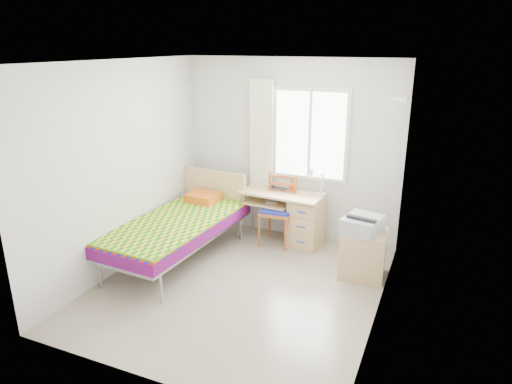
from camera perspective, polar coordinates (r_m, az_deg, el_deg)
floor at (r=5.59m, az=-2.06°, el=-11.66°), size 3.50×3.50×0.00m
ceiling at (r=4.85m, az=-2.41°, el=16.02°), size 3.50×3.50×0.00m
wall_back at (r=6.64m, az=4.27°, el=5.24°), size 3.20×0.00×3.20m
wall_left at (r=5.91m, az=-16.40°, el=2.92°), size 0.00×3.50×3.50m
wall_right at (r=4.65m, az=15.91°, el=-1.13°), size 0.00×3.50×3.50m
window at (r=6.48m, az=6.78°, el=7.10°), size 1.10×0.04×1.30m
curtain at (r=6.69m, az=0.68°, el=6.70°), size 0.35×0.05×1.70m
floating_shelf at (r=5.84m, az=17.50°, el=11.16°), size 0.20×0.32×0.03m
bed at (r=6.17m, az=-9.56°, el=-4.08°), size 1.18×2.30×0.97m
desk at (r=6.56m, az=5.79°, el=-3.19°), size 1.22×0.64×0.74m
chair at (r=6.51m, az=2.91°, el=-1.74°), size 0.46×0.46×1.02m
cabinet at (r=5.85m, az=13.16°, el=-7.50°), size 0.58×0.53×0.59m
printer at (r=5.68m, az=13.18°, el=-3.93°), size 0.50×0.54×0.20m
laptop at (r=6.63m, az=2.55°, el=0.33°), size 0.35×0.26×0.02m
pen_cup at (r=6.61m, az=4.49°, el=0.58°), size 0.09×0.09×0.10m
task_lamp at (r=6.29m, az=7.46°, el=1.55°), size 0.23×0.32×0.42m
book at (r=6.65m, az=1.27°, el=-1.08°), size 0.23×0.27×0.02m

